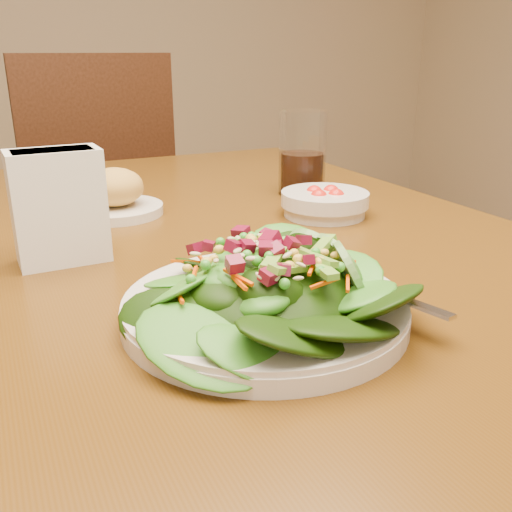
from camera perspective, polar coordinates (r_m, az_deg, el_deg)
name	(u,v)px	position (r m, az deg, el deg)	size (l,w,h in m)	color
dining_table	(227,303)	(0.86, -2.89, -4.72)	(0.90, 1.40, 0.75)	#4D2E0E
chair_far	(95,210)	(1.89, -15.76, 4.48)	(0.48, 0.49, 1.00)	#3A1C0F
salad_plate	(274,289)	(0.58, 1.76, -3.37)	(0.29, 0.29, 0.08)	silver
bread_plate	(115,196)	(0.97, -13.93, 5.87)	(0.16, 0.16, 0.08)	silver
tomato_bowl	(325,203)	(0.95, 6.88, 5.31)	(0.14, 0.14, 0.05)	silver
drinking_glass	(302,159)	(1.09, 4.65, 9.65)	(0.09, 0.09, 0.15)	silver
napkin_holder	(58,204)	(0.76, -19.15, 4.95)	(0.11, 0.06, 0.14)	white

